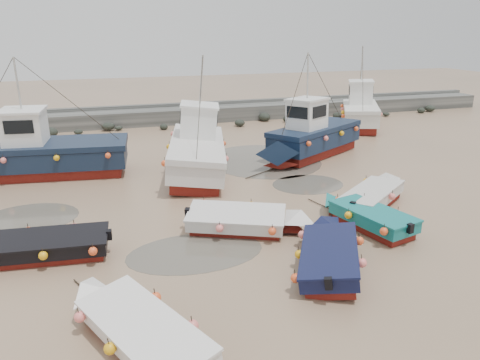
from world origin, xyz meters
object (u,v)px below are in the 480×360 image
object	(u,v)px
dinghy_0	(138,325)
dinghy_5	(246,218)
dinghy_4	(37,245)
cabin_boat_0	(37,152)
person	(173,178)
cabin_boat_1	(195,148)
dinghy_3	(375,193)
dinghy_1	(332,251)
dinghy_2	(366,214)
cabin_boat_3	(361,110)
cabin_boat_2	(310,136)

from	to	relation	value
dinghy_0	dinghy_5	size ratio (longest dim) A/B	1.09
dinghy_4	cabin_boat_0	xyz separation A→B (m)	(-0.77, 10.17, 0.76)
cabin_boat_0	person	xyz separation A→B (m)	(6.77, -2.61, -1.30)
cabin_boat_1	person	xyz separation A→B (m)	(-1.44, -1.10, -1.30)
dinghy_3	cabin_boat_0	world-z (taller)	cabin_boat_0
dinghy_1	cabin_boat_1	world-z (taller)	cabin_boat_1
dinghy_4	cabin_boat_1	bearing A→B (deg)	-35.03
dinghy_0	dinghy_2	size ratio (longest dim) A/B	1.12
dinghy_0	dinghy_1	xyz separation A→B (m)	(6.60, 2.17, 0.00)
dinghy_3	cabin_boat_1	bearing A→B (deg)	-175.90
cabin_boat_3	person	size ratio (longest dim) A/B	5.05
cabin_boat_0	cabin_boat_1	size ratio (longest dim) A/B	0.99
dinghy_1	cabin_boat_0	size ratio (longest dim) A/B	0.53
dinghy_4	dinghy_5	xyz separation A→B (m)	(7.57, 0.03, 0.00)
dinghy_2	dinghy_3	distance (m)	2.61
dinghy_1	dinghy_2	world-z (taller)	same
dinghy_5	cabin_boat_1	xyz separation A→B (m)	(-0.12, 8.64, 0.75)
dinghy_4	person	bearing A→B (deg)	-32.79
dinghy_5	cabin_boat_3	size ratio (longest dim) A/B	0.68
cabin_boat_0	cabin_boat_1	world-z (taller)	same
dinghy_0	cabin_boat_2	bearing A→B (deg)	27.24
dinghy_2	cabin_boat_1	size ratio (longest dim) A/B	0.50
dinghy_5	cabin_boat_3	xyz separation A→B (m)	(14.95, 16.33, 0.83)
dinghy_3	dinghy_0	bearing A→B (deg)	-95.71
dinghy_3	cabin_boat_2	world-z (taller)	cabin_boat_2
dinghy_1	dinghy_5	world-z (taller)	same
person	cabin_boat_0	bearing A→B (deg)	-60.23
person	dinghy_3	bearing A→B (deg)	101.52
dinghy_0	cabin_boat_3	distance (m)	29.51
dinghy_3	cabin_boat_0	xyz separation A→B (m)	(-14.78, 9.16, 0.76)
dinghy_5	cabin_boat_0	distance (m)	13.15
dinghy_1	person	distance (m)	11.57
dinghy_2	cabin_boat_3	xyz separation A→B (m)	(10.21, 17.32, 0.83)
dinghy_2	person	bearing A→B (deg)	112.02
dinghy_3	dinghy_4	size ratio (longest dim) A/B	0.88
dinghy_5	cabin_boat_2	distance (m)	11.67
dinghy_3	dinghy_5	bearing A→B (deg)	-117.85
dinghy_4	cabin_boat_1	size ratio (longest dim) A/B	0.56
dinghy_0	cabin_boat_0	world-z (taller)	cabin_boat_0
cabin_boat_0	cabin_boat_3	xyz separation A→B (m)	(23.28, 6.19, 0.08)
dinghy_1	cabin_boat_0	distance (m)	17.07
dinghy_3	cabin_boat_3	xyz separation A→B (m)	(8.50, 15.35, 0.84)
dinghy_4	dinghy_5	bearing A→B (deg)	-84.14
dinghy_0	cabin_boat_1	world-z (taller)	cabin_boat_1
dinghy_0	cabin_boat_0	xyz separation A→B (m)	(-3.63, 15.81, 0.77)
dinghy_3	cabin_boat_2	bearing A→B (deg)	138.74
dinghy_1	cabin_boat_1	distance (m)	12.32
dinghy_2	cabin_boat_0	xyz separation A→B (m)	(-13.07, 11.14, 0.75)
dinghy_5	cabin_boat_3	bearing A→B (deg)	162.31
cabin_boat_1	person	distance (m)	2.23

